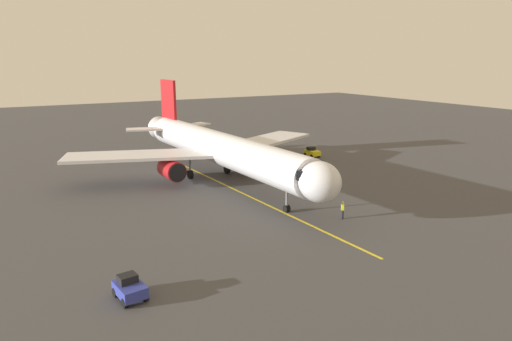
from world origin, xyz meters
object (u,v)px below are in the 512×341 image
at_px(tug_near_nose, 312,152).
at_px(tug_portside, 130,288).
at_px(airplane, 219,148).
at_px(ground_crew_marshaller, 342,210).

distance_m(tug_near_nose, tug_portside, 44.85).
bearing_deg(airplane, tug_near_nose, -162.42).
distance_m(ground_crew_marshaller, tug_near_nose, 27.40).
bearing_deg(tug_portside, airplane, -126.09).
bearing_deg(tug_near_nose, tug_portside, 39.42).
height_order(airplane, ground_crew_marshaller, airplane).
height_order(airplane, tug_portside, airplane).
xyz_separation_m(airplane, tug_near_nose, (-18.06, -5.72, -3.30)).
height_order(tug_near_nose, tug_portside, same).
relative_size(airplane, ground_crew_marshaller, 23.59).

